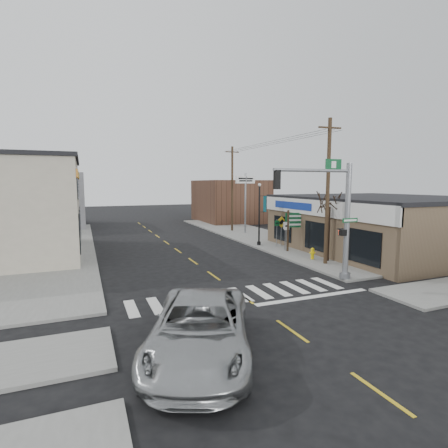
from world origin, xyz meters
name	(u,v)px	position (x,y,z in m)	size (l,w,h in m)	color
ground	(244,297)	(0.00, 0.00, 0.00)	(140.00, 140.00, 0.00)	black
sidewalk_right	(273,241)	(9.00, 13.00, 0.07)	(6.00, 38.00, 0.13)	slate
sidewalk_left	(50,256)	(-9.00, 13.00, 0.07)	(6.00, 38.00, 0.13)	slate
center_line	(193,261)	(0.00, 8.00, 0.01)	(0.12, 56.00, 0.01)	gold
crosswalk	(240,294)	(0.00, 0.40, 0.01)	(11.00, 2.20, 0.01)	silver
thrift_store	(381,225)	(14.50, 6.00, 2.00)	(12.00, 14.00, 4.00)	brown
bldg_distant_right	(230,201)	(12.00, 30.00, 2.80)	(8.00, 10.00, 5.60)	#503324
bldg_distant_left	(43,200)	(-11.00, 32.00, 3.20)	(9.00, 10.00, 6.40)	slate
suv	(200,328)	(-3.57, -4.49, 0.88)	(2.91, 6.30, 1.75)	#9B9E9F
traffic_signal_pole	(336,209)	(5.45, 0.41, 3.88)	(4.98, 0.38, 6.31)	gray
guide_sign	(296,225)	(8.20, 8.08, 2.12)	(1.77, 0.14, 3.10)	#402E1E
fire_hydrant	(312,253)	(7.50, 5.06, 0.55)	(0.25, 0.25, 0.78)	yellow
ped_crossing_sign	(281,225)	(8.20, 10.23, 1.81)	(0.94, 0.07, 2.42)	gray
lamp_post	(260,209)	(6.75, 11.25, 3.09)	(0.66, 0.52, 5.09)	black
dance_center_sign	(245,187)	(8.78, 18.28, 4.78)	(2.87, 0.18, 6.10)	gray
bare_tree	(329,197)	(8.14, 4.32, 4.33)	(2.67, 2.67, 5.34)	black
shrub_front	(379,257)	(10.42, 2.19, 0.62)	(1.31, 1.31, 0.98)	#1B3215
shrub_back	(325,245)	(10.03, 6.97, 0.58)	(1.20, 1.20, 0.90)	black
utility_pole_near	(328,190)	(7.50, 3.70, 4.77)	(1.57, 0.24, 9.05)	#4A2E26
utility_pole_far	(232,188)	(8.18, 20.30, 4.72)	(1.56, 0.23, 8.95)	#3A291D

